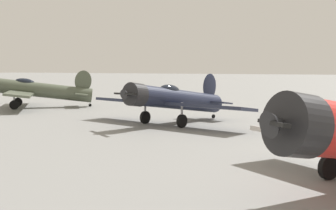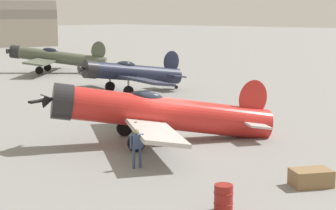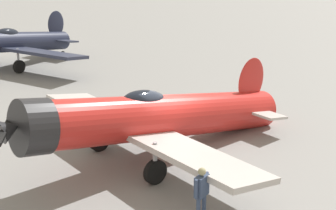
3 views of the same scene
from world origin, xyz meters
name	(u,v)px [view 3 (image 3 of 3)]	position (x,y,z in m)	size (l,w,h in m)	color
ground_plane	(168,152)	(0.00, 0.00, 0.00)	(400.00, 400.00, 0.00)	gray
airplane_foreground	(156,118)	(-0.31, -0.42, 1.43)	(9.73, 10.73, 3.24)	red
airplane_mid_apron	(12,43)	(-12.77, 10.70, 1.57)	(11.79, 9.36, 3.25)	#1E2338
ground_crew_mechanic	(202,190)	(2.02, -4.38, 0.98)	(0.36, 0.59, 1.62)	#384766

